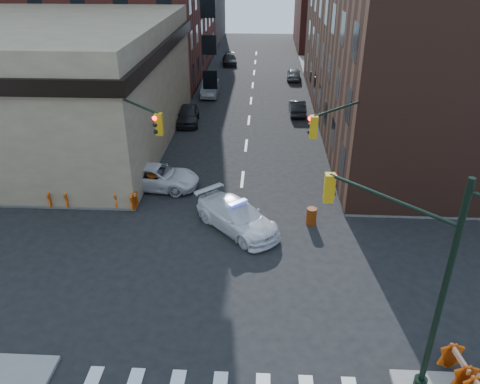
# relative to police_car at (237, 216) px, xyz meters

# --- Properties ---
(ground) EXTENTS (140.00, 140.00, 0.00)m
(ground) POSITION_rel_police_car_xyz_m (-0.01, -3.87, -0.78)
(ground) COLOR black
(ground) RESTS_ON ground
(sidewalk_nw) EXTENTS (34.00, 54.50, 0.15)m
(sidewalk_nw) POSITION_rel_police_car_xyz_m (-23.01, 28.88, -0.71)
(sidewalk_nw) COLOR gray
(sidewalk_nw) RESTS_ON ground
(sidewalk_ne) EXTENTS (34.00, 54.50, 0.15)m
(sidewalk_ne) POSITION_rel_police_car_xyz_m (22.99, 28.88, -0.71)
(sidewalk_ne) COLOR gray
(sidewalk_ne) RESTS_ON ground
(bank_building) EXTENTS (22.00, 22.00, 9.00)m
(bank_building) POSITION_rel_police_car_xyz_m (-17.01, 12.63, 3.72)
(bank_building) COLOR tan
(bank_building) RESTS_ON ground
(commercial_row_ne) EXTENTS (14.00, 34.00, 14.00)m
(commercial_row_ne) POSITION_rel_police_car_xyz_m (12.99, 18.63, 6.22)
(commercial_row_ne) COLOR #4B291E
(commercial_row_ne) RESTS_ON ground
(filler_ne) EXTENTS (16.00, 16.00, 12.00)m
(filler_ne) POSITION_rel_police_car_xyz_m (13.99, 54.13, 5.22)
(filler_ne) COLOR maroon
(filler_ne) RESTS_ON ground
(signal_pole_se) EXTENTS (5.40, 5.27, 8.00)m
(signal_pole_se) POSITION_rel_police_car_xyz_m (6.03, -9.40, 3.83)
(signal_pole_se) COLOR black
(signal_pole_se) RESTS_ON sidewalk_se
(signal_pole_nw) EXTENTS (3.58, 3.67, 8.00)m
(signal_pole_nw) POSITION_rel_police_car_xyz_m (-5.86, 1.46, 3.55)
(signal_pole_nw) COLOR black
(signal_pole_nw) RESTS_ON sidewalk_nw
(signal_pole_ne) EXTENTS (3.67, 3.58, 8.00)m
(signal_pole_ne) POSITION_rel_police_car_xyz_m (5.83, 1.48, 3.55)
(signal_pole_ne) COLOR black
(signal_pole_ne) RESTS_ON sidewalk_ne
(tree_ne_near) EXTENTS (3.00, 3.00, 4.85)m
(tree_ne_near) POSITION_rel_police_car_xyz_m (7.49, 22.13, 2.70)
(tree_ne_near) COLOR black
(tree_ne_near) RESTS_ON sidewalk_ne
(tree_ne_far) EXTENTS (3.00, 3.00, 4.85)m
(tree_ne_far) POSITION_rel_police_car_xyz_m (7.49, 30.13, 2.70)
(tree_ne_far) COLOR black
(tree_ne_far) RESTS_ON sidewalk_ne
(police_car) EXTENTS (5.28, 5.47, 1.57)m
(police_car) POSITION_rel_police_car_xyz_m (0.00, 0.00, 0.00)
(police_car) COLOR white
(police_car) RESTS_ON ground
(pickup) EXTENTS (5.55, 3.01, 1.48)m
(pickup) POSITION_rel_police_car_xyz_m (-5.34, 4.70, -0.05)
(pickup) COLOR silver
(pickup) RESTS_ON ground
(parked_car_wnear) EXTENTS (2.15, 4.58, 1.52)m
(parked_car_wnear) POSITION_rel_police_car_xyz_m (-5.24, 17.08, -0.03)
(parked_car_wnear) COLOR black
(parked_car_wnear) RESTS_ON ground
(parked_car_wfar) EXTENTS (1.70, 4.70, 1.54)m
(parked_car_wfar) POSITION_rel_police_car_xyz_m (-4.28, 25.85, -0.01)
(parked_car_wfar) COLOR gray
(parked_car_wfar) RESTS_ON ground
(parked_car_wdeep) EXTENTS (2.24, 4.56, 1.28)m
(parked_car_wdeep) POSITION_rel_police_car_xyz_m (-3.35, 40.59, -0.15)
(parked_car_wdeep) COLOR black
(parked_car_wdeep) RESTS_ON ground
(parked_car_enear) EXTENTS (1.44, 3.96, 1.30)m
(parked_car_enear) POSITION_rel_police_car_xyz_m (4.34, 20.13, -0.14)
(parked_car_enear) COLOR black
(parked_car_enear) RESTS_ON ground
(parked_car_efar) EXTENTS (1.73, 3.92, 1.31)m
(parked_car_efar) POSITION_rel_police_car_xyz_m (4.66, 32.97, -0.13)
(parked_car_efar) COLOR gray
(parked_car_efar) RESTS_ON ground
(pedestrian_a) EXTENTS (0.81, 0.73, 1.86)m
(pedestrian_a) POSITION_rel_police_car_xyz_m (-10.83, 4.17, 0.30)
(pedestrian_a) COLOR black
(pedestrian_a) RESTS_ON sidewalk_nw
(pedestrian_b) EXTENTS (1.14, 1.05, 1.89)m
(pedestrian_b) POSITION_rel_police_car_xyz_m (-8.62, 2.13, 0.31)
(pedestrian_b) COLOR black
(pedestrian_b) RESTS_ON sidewalk_nw
(pedestrian_c) EXTENTS (1.21, 0.82, 1.91)m
(pedestrian_c) POSITION_rel_police_car_xyz_m (-11.99, 3.20, 0.32)
(pedestrian_c) COLOR #1F232F
(pedestrian_c) RESTS_ON sidewalk_nw
(barrel_road) EXTENTS (0.57, 0.57, 0.97)m
(barrel_road) POSITION_rel_police_car_xyz_m (4.03, 0.73, -0.30)
(barrel_road) COLOR #D65D0A
(barrel_road) RESTS_ON ground
(barrel_bank) EXTENTS (0.81, 0.81, 1.15)m
(barrel_bank) POSITION_rel_police_car_xyz_m (-5.51, 4.18, -0.21)
(barrel_bank) COLOR #C53609
(barrel_bank) RESTS_ON ground
(barricade_se_a) EXTENTS (0.82, 1.38, 0.98)m
(barricade_se_a) POSITION_rel_police_car_xyz_m (8.20, -9.57, -0.15)
(barricade_se_a) COLOR #BE3A08
(barricade_se_a) RESTS_ON sidewalk_se
(barricade_nw_a) EXTENTS (1.44, 0.96, 0.99)m
(barricade_nw_a) POSITION_rel_police_car_xyz_m (-6.51, 1.83, -0.14)
(barricade_nw_a) COLOR #EB580B
(barricade_nw_a) RESTS_ON sidewalk_nw
(barricade_nw_b) EXTENTS (1.35, 0.72, 0.99)m
(barricade_nw_b) POSITION_rel_police_car_xyz_m (-10.45, 1.83, -0.14)
(barricade_nw_b) COLOR orange
(barricade_nw_b) RESTS_ON sidewalk_nw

